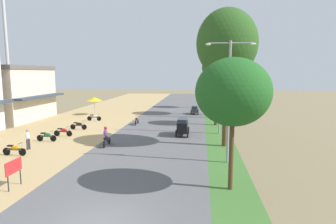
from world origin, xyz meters
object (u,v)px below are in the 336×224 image
object	(u,v)px
parked_motorbike_fourth	(79,125)
motorbike_ahead_second	(137,120)
parked_motorbike_nearest	(15,149)
vendor_umbrella	(94,99)
streetlamp_mid	(220,85)
parked_motorbike_fifth	(94,117)
motorbike_foreground_rider	(106,137)
median_tree_fourth	(216,58)
pedestrian_on_shoulder	(28,138)
streetlamp_near	(229,94)
streetlamp_far	(210,80)
car_sedan_charcoal	(195,110)
street_signboard	(14,168)
median_tree_nearest	(233,92)
utility_pole_near	(233,85)
utility_pole_far	(231,80)
car_van_black	(183,126)
median_tree_third	(216,83)
median_tree_fifth	(211,68)
parked_motorbike_third	(63,131)
median_tree_second	(227,44)
parked_motorbike_second	(47,136)

from	to	relation	value
parked_motorbike_fourth	motorbike_ahead_second	world-z (taller)	motorbike_ahead_second
parked_motorbike_nearest	parked_motorbike_fourth	world-z (taller)	same
vendor_umbrella	streetlamp_mid	xyz separation A→B (m)	(16.85, -10.82, 2.52)
parked_motorbike_fifth	motorbike_foreground_rider	distance (m)	13.17
parked_motorbike_nearest	median_tree_fourth	size ratio (longest dim) A/B	0.18
pedestrian_on_shoulder	streetlamp_near	xyz separation A→B (m)	(15.21, -1.48, 3.70)
parked_motorbike_fifth	streetlamp_far	size ratio (longest dim) A/B	0.24
car_sedan_charcoal	streetlamp_far	bearing A→B (deg)	83.46
street_signboard	median_tree_fourth	size ratio (longest dim) A/B	0.15
median_tree_fourth	median_tree_nearest	bearing A→B (deg)	-90.79
utility_pole_near	car_sedan_charcoal	xyz separation A→B (m)	(-4.94, 3.01, -3.74)
utility_pole_far	car_van_black	bearing A→B (deg)	-117.23
parked_motorbike_fifth	pedestrian_on_shoulder	xyz separation A→B (m)	(-0.16, -13.57, 0.41)
median_tree_third	median_tree_fifth	distance (m)	15.63
parked_motorbike_third	median_tree_fourth	distance (m)	22.52
median_tree_fourth	motorbike_foreground_rider	bearing A→B (deg)	-117.58
median_tree_third	median_tree_fourth	xyz separation A→B (m)	(0.23, 7.57, 3.12)
street_signboard	motorbike_foreground_rider	xyz separation A→B (m)	(2.00, 8.75, -0.25)
utility_pole_far	median_tree_fourth	bearing A→B (deg)	120.52
parked_motorbike_nearest	parked_motorbike_fifth	size ratio (longest dim) A/B	1.00
parked_motorbike_nearest	motorbike_ahead_second	size ratio (longest dim) A/B	1.00
motorbike_foreground_rider	motorbike_ahead_second	world-z (taller)	motorbike_foreground_rider
parked_motorbike_fourth	median_tree_second	world-z (taller)	median_tree_second
car_sedan_charcoal	vendor_umbrella	bearing A→B (deg)	-171.14
streetlamp_mid	car_sedan_charcoal	bearing A→B (deg)	101.73
parked_motorbike_second	street_signboard	size ratio (longest dim) A/B	1.20
median_tree_third	motorbike_foreground_rider	xyz separation A→B (m)	(-9.34, -10.74, -4.05)
median_tree_second	car_van_black	size ratio (longest dim) A/B	4.56
utility_pole_far	streetlamp_mid	bearing A→B (deg)	-101.57
parked_motorbike_third	median_tree_nearest	bearing A→B (deg)	-36.52
median_tree_fourth	parked_motorbike_nearest	bearing A→B (deg)	-125.37
median_tree_fourth	streetlamp_mid	distance (m)	12.74
streetlamp_far	median_tree_fifth	bearing A→B (deg)	-90.81
vendor_umbrella	streetlamp_mid	distance (m)	20.18
parked_motorbike_second	car_van_black	xyz separation A→B (m)	(11.68, 3.70, 0.47)
utility_pole_far	motorbike_foreground_rider	xyz separation A→B (m)	(-11.35, -15.29, -4.24)
median_tree_nearest	streetlamp_far	bearing A→B (deg)	89.73
motorbike_ahead_second	street_signboard	bearing A→B (deg)	-96.91
car_van_black	motorbike_ahead_second	size ratio (longest dim) A/B	1.34
median_tree_nearest	parked_motorbike_fourth	bearing A→B (deg)	135.87
vendor_umbrella	median_tree_second	distance (m)	23.78
median_tree_second	motorbike_foreground_rider	distance (m)	12.19
median_tree_nearest	utility_pole_near	bearing A→B (deg)	84.02
parked_motorbike_second	utility_pole_far	xyz separation A→B (m)	(17.10, 14.24, 4.55)
parked_motorbike_fifth	motorbike_ahead_second	size ratio (longest dim) A/B	1.00
streetlamp_near	utility_pole_far	bearing A→B (deg)	84.10
vendor_umbrella	streetlamp_near	size ratio (longest dim) A/B	0.32
parked_motorbike_third	street_signboard	xyz separation A→B (m)	(3.28, -11.87, 0.55)
parked_motorbike_second	utility_pole_far	distance (m)	22.71
median_tree_third	car_sedan_charcoal	size ratio (longest dim) A/B	2.85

